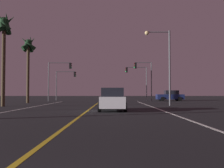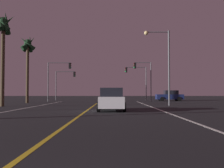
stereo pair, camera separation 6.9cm
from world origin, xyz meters
The scene contains 11 objects.
lane_edge_right centered at (5.63, 15.42, 0.00)m, with size 0.16×42.85×0.01m, color silver.
lane_center_divider centered at (0.00, 15.42, 0.00)m, with size 0.16×42.85×0.01m, color gold.
car_lead_same_lane centered at (1.86, 17.70, 0.82)m, with size 2.02×4.30×1.70m.
car_crossing_side centered at (11.24, 39.78, 0.82)m, with size 4.30×2.02×1.70m.
traffic_light_near_right centered at (6.63, 37.35, 4.37)m, with size 2.72×0.36×5.97m.
traffic_light_near_left centered at (-6.19, 37.35, 4.41)m, with size 3.62×0.36×5.94m.
traffic_light_far_right centered at (6.11, 42.85, 4.33)m, with size 3.75×0.36×5.81m.
traffic_light_far_left centered at (-6.13, 42.85, 3.78)m, with size 3.50×0.36×5.04m.
street_lamp_right_far centered at (7.19, 24.96, 5.02)m, with size 2.67×0.44×7.82m.
palm_tree_left_mid centered at (-8.81, 23.47, 7.35)m, with size 2.27×2.03×9.25m.
palm_tree_left_far centered at (-9.07, 31.56, 6.95)m, with size 2.09×2.07×8.76m.
Camera 2 is at (1.90, -1.47, 1.36)m, focal length 40.98 mm.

